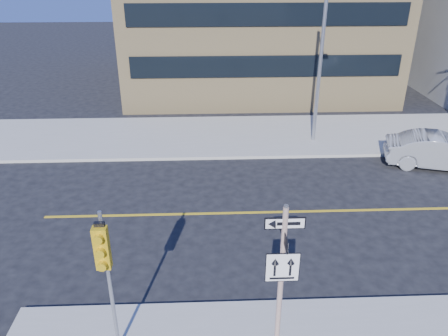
{
  "coord_description": "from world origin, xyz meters",
  "views": [
    {
      "loc": [
        -1.67,
        -10.53,
        9.04
      ],
      "look_at": [
        -1.08,
        4.0,
        1.97
      ],
      "focal_mm": 35.0,
      "sensor_mm": 36.0,
      "label": 1
    }
  ],
  "objects_px": {
    "traffic_signal": "(104,259)",
    "streetlight_a": "(322,54)",
    "sign_pole": "(282,271)",
    "parked_car_b": "(440,152)"
  },
  "relations": [
    {
      "from": "streetlight_a",
      "to": "traffic_signal",
      "type": "bearing_deg",
      "value": -120.8
    },
    {
      "from": "sign_pole",
      "to": "streetlight_a",
      "type": "relative_size",
      "value": 0.51
    },
    {
      "from": "parked_car_b",
      "to": "traffic_signal",
      "type": "bearing_deg",
      "value": 144.32
    },
    {
      "from": "traffic_signal",
      "to": "streetlight_a",
      "type": "xyz_separation_m",
      "value": [
        8.0,
        13.42,
        1.73
      ]
    },
    {
      "from": "traffic_signal",
      "to": "streetlight_a",
      "type": "distance_m",
      "value": 15.72
    },
    {
      "from": "sign_pole",
      "to": "streetlight_a",
      "type": "xyz_separation_m",
      "value": [
        4.0,
        13.27,
        2.32
      ]
    },
    {
      "from": "sign_pole",
      "to": "traffic_signal",
      "type": "height_order",
      "value": "sign_pole"
    },
    {
      "from": "traffic_signal",
      "to": "parked_car_b",
      "type": "height_order",
      "value": "traffic_signal"
    },
    {
      "from": "traffic_signal",
      "to": "streetlight_a",
      "type": "height_order",
      "value": "streetlight_a"
    },
    {
      "from": "sign_pole",
      "to": "traffic_signal",
      "type": "bearing_deg",
      "value": -177.89
    }
  ]
}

